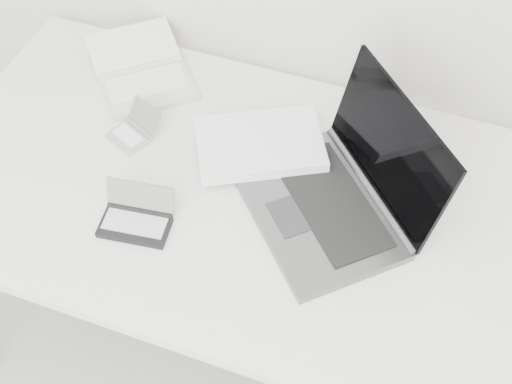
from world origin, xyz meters
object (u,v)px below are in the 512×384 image
(laptop_large, at_px, (311,175))
(palmtop_charcoal, at_px, (136,219))
(netbook_open_white, at_px, (144,77))
(desk, at_px, (274,212))

(laptop_large, bearing_deg, palmtop_charcoal, -98.31)
(laptop_large, distance_m, netbook_open_white, 0.54)
(netbook_open_white, bearing_deg, desk, -70.54)
(netbook_open_white, xyz_separation_m, palmtop_charcoal, (0.18, -0.41, 0.00))
(laptop_large, xyz_separation_m, palmtop_charcoal, (-0.32, -0.22, -0.03))
(laptop_large, bearing_deg, desk, -89.38)
(laptop_large, bearing_deg, netbook_open_white, -154.04)
(desk, height_order, palmtop_charcoal, palmtop_charcoal)
(laptop_large, height_order, netbook_open_white, laptop_large)
(desk, bearing_deg, palmtop_charcoal, -147.35)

